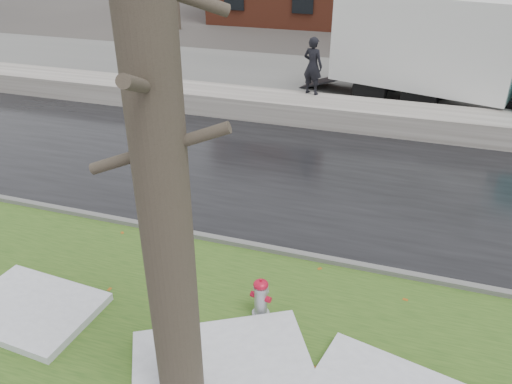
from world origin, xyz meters
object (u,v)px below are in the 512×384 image
(box_truck, at_px, (463,53))
(worker, at_px, (313,66))
(fire_hydrant, at_px, (261,296))
(tree, at_px, (159,156))

(box_truck, bearing_deg, worker, -142.49)
(fire_hydrant, xyz_separation_m, box_truck, (3.26, 11.99, 1.59))
(tree, xyz_separation_m, box_truck, (3.75, 13.98, -1.74))
(fire_hydrant, relative_size, worker, 0.40)
(box_truck, xyz_separation_m, worker, (-4.69, -1.87, -0.34))
(tree, height_order, worker, tree)
(box_truck, height_order, worker, box_truck)
(tree, relative_size, box_truck, 0.64)
(fire_hydrant, height_order, worker, worker)
(fire_hydrant, height_order, box_truck, box_truck)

